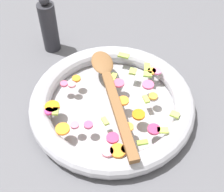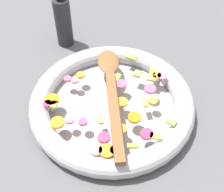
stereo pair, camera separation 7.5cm
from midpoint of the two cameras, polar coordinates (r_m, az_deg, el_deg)
The scene contains 5 objects.
ground_plane at distance 0.79m, azimuth 2.72°, elevation -2.55°, with size 4.00×4.00×0.00m, color #4C4C51.
skillet at distance 0.77m, azimuth 2.78°, elevation -1.53°, with size 0.41×0.41×0.05m.
chopped_vegetables at distance 0.73m, azimuth 3.09°, elevation -2.06°, with size 0.32×0.31×0.01m.
wooden_spoon at distance 0.76m, azimuth 2.73°, elevation 1.49°, with size 0.08×0.35×0.01m.
pepper_mill at distance 0.94m, azimuth -6.61°, elevation 13.40°, with size 0.05×0.05×0.18m.
Camera 2 is at (-0.11, -0.49, 0.62)m, focal length 50.00 mm.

